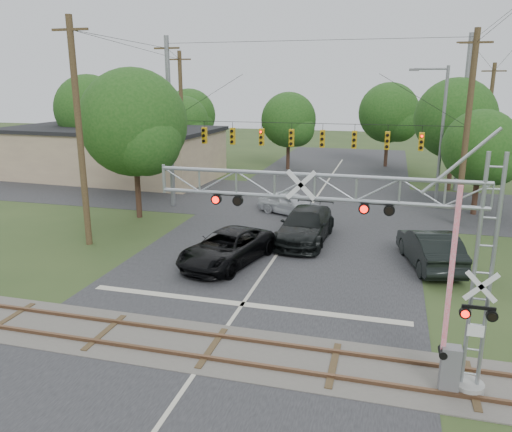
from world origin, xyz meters
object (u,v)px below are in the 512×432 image
(pickup_black, at_px, (227,248))
(commercial_building, at_px, (110,153))
(sedan_silver, at_px, (290,203))
(streetlight, at_px, (439,131))
(traffic_signal_span, at_px, (320,130))
(crossing_gantry, at_px, (375,244))
(car_dark, at_px, (305,225))

(pickup_black, height_order, commercial_building, commercial_building)
(sedan_silver, bearing_deg, commercial_building, 88.82)
(streetlight, bearing_deg, commercial_building, 170.80)
(traffic_signal_span, height_order, pickup_black, traffic_signal_span)
(sedan_silver, relative_size, commercial_building, 0.23)
(crossing_gantry, xyz_separation_m, car_dark, (-4.02, 12.65, -3.31))
(sedan_silver, height_order, streetlight, streetlight)
(pickup_black, bearing_deg, commercial_building, 146.72)
(car_dark, xyz_separation_m, commercial_building, (-20.56, 14.33, 1.38))
(traffic_signal_span, bearing_deg, car_dark, -88.58)
(pickup_black, distance_m, streetlight, 18.28)
(crossing_gantry, height_order, traffic_signal_span, traffic_signal_span)
(pickup_black, distance_m, car_dark, 5.46)
(sedan_silver, xyz_separation_m, commercial_building, (-18.59, 8.86, 1.51))
(sedan_silver, bearing_deg, traffic_signal_span, -58.38)
(crossing_gantry, xyz_separation_m, pickup_black, (-7.07, 8.12, -3.40))
(pickup_black, height_order, sedan_silver, pickup_black)
(crossing_gantry, distance_m, streetlight, 22.73)
(crossing_gantry, height_order, sedan_silver, crossing_gantry)
(car_dark, distance_m, streetlight, 13.04)
(car_dark, xyz_separation_m, sedan_silver, (-1.97, 5.48, -0.13))
(traffic_signal_span, height_order, car_dark, traffic_signal_span)
(crossing_gantry, relative_size, commercial_building, 0.49)
(car_dark, xyz_separation_m, streetlight, (7.32, 9.82, 4.46))
(pickup_black, xyz_separation_m, sedan_silver, (1.09, 10.00, -0.04))
(traffic_signal_span, relative_size, pickup_black, 3.33)
(traffic_signal_span, bearing_deg, pickup_black, -105.90)
(traffic_signal_span, xyz_separation_m, streetlight, (7.46, 4.10, -0.23))
(traffic_signal_span, xyz_separation_m, commercial_building, (-20.42, 8.62, -3.31))
(traffic_signal_span, distance_m, car_dark, 7.39)
(crossing_gantry, xyz_separation_m, sedan_silver, (-5.99, 18.12, -3.44))
(commercial_building, bearing_deg, pickup_black, -44.53)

